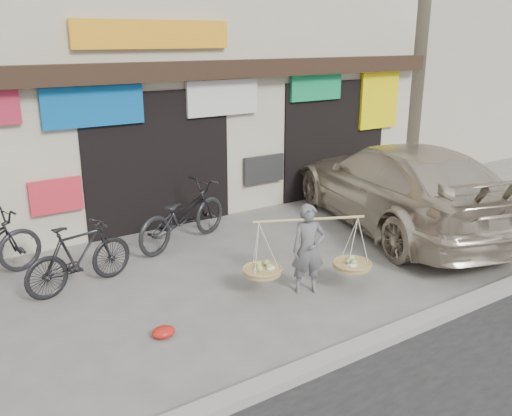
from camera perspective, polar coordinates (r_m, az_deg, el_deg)
ground at (r=8.20m, az=0.37°, el=-8.90°), size 70.00×70.00×0.00m
kerb at (r=6.81m, az=10.09°, el=-14.57°), size 70.00×0.25×0.12m
shophouse_block at (r=13.17m, az=-15.99°, el=16.01°), size 14.00×6.32×7.00m
neighbor_east at (r=21.94m, az=20.63°, el=15.29°), size 12.00×7.00×6.40m
street_vendor at (r=8.02m, az=5.51°, el=-4.78°), size 1.81×1.12×1.36m
bike_1 at (r=8.56m, az=-18.10°, el=-4.83°), size 1.79×0.85×1.04m
bike_2 at (r=9.94m, az=-7.74°, el=-0.72°), size 2.27×1.44×1.13m
suv at (r=11.11m, az=14.72°, el=2.31°), size 3.79×6.22×1.69m
red_bag at (r=7.16m, az=-9.72°, el=-12.74°), size 0.31×0.25×0.14m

